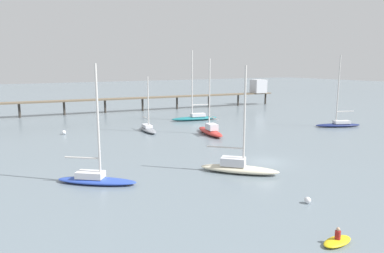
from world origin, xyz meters
The scene contains 11 objects.
ground_plane centered at (0.00, 0.00, 0.00)m, with size 400.00×400.00×0.00m, color slate.
pier centered at (14.52, 49.40, 3.87)m, with size 83.77×11.09×7.07m.
sailboat_cream centered at (-5.47, -1.74, 0.72)m, with size 7.32×7.42×11.26m.
sailboat_blue centered at (-19.52, 2.26, 0.67)m, with size 7.41×6.37×11.43m.
sailboat_red centered at (3.08, 17.12, 0.78)m, with size 3.45×8.74×12.24m.
sailboat_gray centered at (-4.71, 24.79, 0.58)m, with size 2.49×7.10×9.34m.
sailboat_teal centered at (8.35, 31.30, 0.75)m, with size 9.97×4.19×14.10m.
sailboat_navy centered at (27.47, 11.60, 0.71)m, with size 8.55×5.29×12.96m.
dinghy_yellow centered at (-9.08, -17.04, 0.22)m, with size 2.50×1.28×1.14m.
mooring_buoy_far centered at (-17.78, 29.01, 0.35)m, with size 0.70×0.70×0.70m, color silver.
mooring_buoy_inner centered at (-5.55, -11.34, 0.28)m, with size 0.55×0.55×0.55m, color silver.
Camera 1 is at (-27.53, -30.66, 11.37)m, focal length 33.04 mm.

